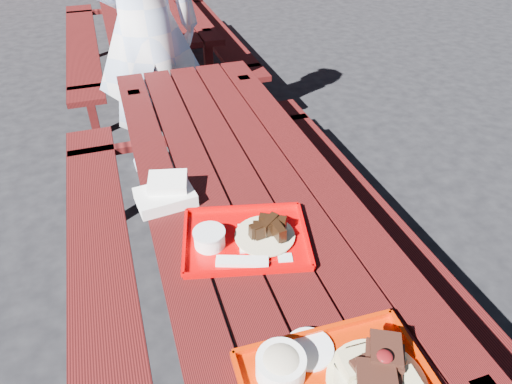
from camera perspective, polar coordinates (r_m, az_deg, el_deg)
ground at (r=2.24m, az=-1.26°, el=-14.72°), size 60.00×60.00×0.00m
picnic_table_near at (r=1.84m, az=-1.49°, el=-3.81°), size 1.41×2.40×0.75m
picnic_table_far at (r=4.32m, az=-13.31°, el=19.97°), size 1.41×2.40×0.75m
near_tray at (r=1.15m, az=10.33°, el=-22.17°), size 0.46×0.38×0.14m
far_tray at (r=1.46m, az=-1.54°, el=-5.77°), size 0.46×0.39×0.07m
white_cloth at (r=1.65m, az=-11.18°, el=-0.12°), size 0.21×0.18×0.08m
person at (r=2.88m, az=-13.70°, el=19.07°), size 0.68×0.45×1.84m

